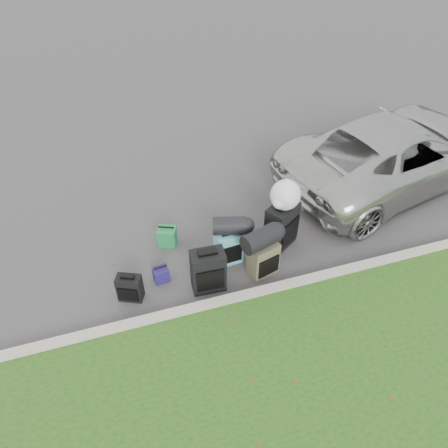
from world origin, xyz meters
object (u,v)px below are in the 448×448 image
object	(u,v)px
suitcase_olive	(263,259)
tote_green	(167,236)
suv	(396,152)
tote_navy	(161,274)
suitcase_small_black	(130,288)
suitcase_large_black_right	(281,226)
suitcase_large_black_left	(208,271)
suitcase_teal	(228,247)

from	to	relation	value
suitcase_olive	tote_green	size ratio (longest dim) A/B	1.81
suv	tote_navy	bearing A→B (deg)	91.71
suitcase_small_black	tote_navy	world-z (taller)	suitcase_small_black
suitcase_olive	suitcase_large_black_right	size ratio (longest dim) A/B	0.74
suitcase_large_black_left	tote_green	distance (m)	1.24
suitcase_large_black_right	tote_navy	size ratio (longest dim) A/B	3.30
tote_navy	tote_green	bearing A→B (deg)	65.57
suitcase_small_black	suitcase_large_black_right	world-z (taller)	suitcase_large_black_right
suv	tote_navy	size ratio (longest dim) A/B	19.07
suitcase_small_black	suitcase_large_black_left	bearing A→B (deg)	16.93
suitcase_olive	tote_navy	size ratio (longest dim) A/B	2.44
suitcase_large_black_left	tote_green	size ratio (longest dim) A/B	2.15
suitcase_small_black	suitcase_teal	xyz separation A→B (m)	(1.67, 0.30, 0.08)
suv	suitcase_teal	distance (m)	4.06
tote_green	tote_navy	bearing A→B (deg)	-86.21
suv	suitcase_small_black	world-z (taller)	suv
suitcase_olive	suitcase_teal	distance (m)	0.61
suv	suitcase_small_black	bearing A→B (deg)	92.54
tote_green	tote_navy	distance (m)	0.84
tote_green	suitcase_large_black_left	bearing A→B (deg)	-47.59
suitcase_olive	tote_green	xyz separation A→B (m)	(-1.33, 1.13, -0.14)
suitcase_teal	tote_navy	distance (m)	1.17
suitcase_small_black	suitcase_large_black_left	world-z (taller)	suitcase_large_black_left
tote_green	suitcase_small_black	bearing A→B (deg)	-105.16
tote_navy	suitcase_teal	bearing A→B (deg)	-1.14
suitcase_olive	suitcase_large_black_right	xyz separation A→B (m)	(0.53, 0.54, 0.11)
suitcase_large_black_left	suitcase_teal	bearing A→B (deg)	46.75
suitcase_teal	tote_green	size ratio (longest dim) A/B	1.78
suitcase_small_black	suitcase_olive	world-z (taller)	suitcase_olive
tote_navy	suitcase_small_black	bearing A→B (deg)	-162.51
suv	tote_navy	distance (m)	5.21
suitcase_olive	tote_navy	distance (m)	1.64
suitcase_olive	tote_navy	xyz separation A→B (m)	(-1.60, 0.34, -0.19)
suitcase_large_black_left	tote_green	xyz separation A→B (m)	(-0.41, 1.15, -0.20)
suitcase_teal	suitcase_large_black_right	bearing A→B (deg)	3.46
suv	tote_navy	world-z (taller)	suv
suv	suitcase_large_black_right	bearing A→B (deg)	97.93
suitcase_large_black_left	suitcase_olive	distance (m)	0.92
suitcase_large_black_right	suitcase_large_black_left	bearing A→B (deg)	168.86
suv	suitcase_large_black_left	size ratio (longest dim) A/B	6.58
suitcase_large_black_left	suv	bearing A→B (deg)	23.98
suv	suitcase_olive	size ratio (longest dim) A/B	7.80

